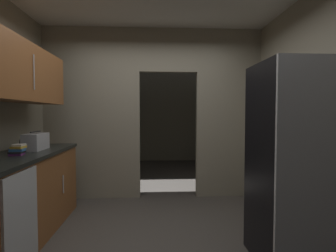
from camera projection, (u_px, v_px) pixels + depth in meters
The scene contains 9 objects.
ground at pixel (154, 244), 2.76m from camera, with size 20.00×20.00×0.00m, color #47423D.
kitchen_partition at pixel (150, 108), 4.30m from camera, with size 3.47×0.12×2.72m.
adjoining_room_shell at pixel (154, 114), 6.58m from camera, with size 3.47×3.46×2.72m.
refrigerator at pixel (302, 164), 2.39m from camera, with size 0.82×0.73×1.81m.
lower_cabinet_run at pixel (19, 198), 2.79m from camera, with size 0.63×2.07×0.93m.
dishwasher at pixel (21, 223), 2.23m from camera, with size 0.02×0.56×0.87m.
upper_cabinet_counterside at pixel (16, 72), 2.74m from camera, with size 0.36×1.86×0.61m.
boombox at pixel (35, 142), 3.12m from camera, with size 0.19×0.36×0.22m.
book_stack at pixel (18, 150), 2.73m from camera, with size 0.14×0.16×0.11m.
Camera 1 is at (-0.01, -2.71, 1.35)m, focal length 28.39 mm.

